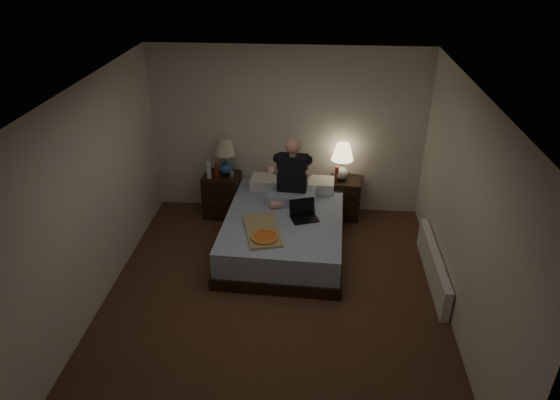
# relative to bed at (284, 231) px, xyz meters

# --- Properties ---
(floor) EXTENTS (4.00, 4.50, 0.00)m
(floor) POSITION_rel_bed_xyz_m (-0.04, -1.10, -0.26)
(floor) COLOR brown
(floor) RESTS_ON ground
(ceiling) EXTENTS (4.00, 4.50, 0.00)m
(ceiling) POSITION_rel_bed_xyz_m (-0.04, -1.10, 2.24)
(ceiling) COLOR white
(ceiling) RESTS_ON ground
(wall_back) EXTENTS (4.00, 0.00, 2.50)m
(wall_back) POSITION_rel_bed_xyz_m (-0.04, 1.15, 0.99)
(wall_back) COLOR white
(wall_back) RESTS_ON ground
(wall_front) EXTENTS (4.00, 0.00, 2.50)m
(wall_front) POSITION_rel_bed_xyz_m (-0.04, -3.35, 0.99)
(wall_front) COLOR white
(wall_front) RESTS_ON ground
(wall_left) EXTENTS (0.00, 4.50, 2.50)m
(wall_left) POSITION_rel_bed_xyz_m (-2.04, -1.10, 0.99)
(wall_left) COLOR white
(wall_left) RESTS_ON ground
(wall_right) EXTENTS (0.00, 4.50, 2.50)m
(wall_right) POSITION_rel_bed_xyz_m (1.96, -1.10, 0.99)
(wall_right) COLOR white
(wall_right) RESTS_ON ground
(bed) EXTENTS (1.62, 2.11, 0.51)m
(bed) POSITION_rel_bed_xyz_m (0.00, 0.00, 0.00)
(bed) COLOR #597BB2
(bed) RESTS_ON floor
(nightstand_left) EXTENTS (0.54, 0.49, 0.66)m
(nightstand_left) POSITION_rel_bed_xyz_m (-1.00, 0.84, 0.08)
(nightstand_left) COLOR black
(nightstand_left) RESTS_ON floor
(nightstand_right) EXTENTS (0.52, 0.48, 0.61)m
(nightstand_right) POSITION_rel_bed_xyz_m (0.84, 0.95, 0.05)
(nightstand_right) COLOR black
(nightstand_right) RESTS_ON floor
(lamp_left) EXTENTS (0.41, 0.41, 0.56)m
(lamp_left) POSITION_rel_bed_xyz_m (-0.94, 0.89, 0.69)
(lamp_left) COLOR navy
(lamp_left) RESTS_ON nightstand_left
(lamp_right) EXTENTS (0.41, 0.41, 0.56)m
(lamp_right) POSITION_rel_bed_xyz_m (0.77, 0.95, 0.64)
(lamp_right) COLOR #9B9992
(lamp_right) RESTS_ON nightstand_right
(water_bottle) EXTENTS (0.07, 0.07, 0.25)m
(water_bottle) POSITION_rel_bed_xyz_m (-1.16, 0.74, 0.53)
(water_bottle) COLOR silver
(water_bottle) RESTS_ON nightstand_left
(soda_can) EXTENTS (0.07, 0.07, 0.10)m
(soda_can) POSITION_rel_bed_xyz_m (-0.83, 0.77, 0.46)
(soda_can) COLOR beige
(soda_can) RESTS_ON nightstand_left
(beer_bottle_left) EXTENTS (0.06, 0.06, 0.23)m
(beer_bottle_left) POSITION_rel_bed_xyz_m (-1.03, 0.71, 0.52)
(beer_bottle_left) COLOR #5A200C
(beer_bottle_left) RESTS_ON nightstand_left
(beer_bottle_right) EXTENTS (0.06, 0.06, 0.23)m
(beer_bottle_right) POSITION_rel_bed_xyz_m (0.70, 0.89, 0.47)
(beer_bottle_right) COLOR #62240E
(beer_bottle_right) RESTS_ON nightstand_right
(person) EXTENTS (0.70, 0.57, 0.93)m
(person) POSITION_rel_bed_xyz_m (0.07, 0.39, 0.72)
(person) COLOR black
(person) RESTS_ON bed
(laptop) EXTENTS (0.41, 0.38, 0.24)m
(laptop) POSITION_rel_bed_xyz_m (0.27, -0.09, 0.38)
(laptop) COLOR black
(laptop) RESTS_ON bed
(pizza_box) EXTENTS (0.58, 0.84, 0.08)m
(pizza_box) POSITION_rel_bed_xyz_m (-0.20, -0.63, 0.30)
(pizza_box) COLOR tan
(pizza_box) RESTS_ON bed
(radiator) EXTENTS (0.10, 1.60, 0.40)m
(radiator) POSITION_rel_bed_xyz_m (1.89, -0.56, -0.06)
(radiator) COLOR white
(radiator) RESTS_ON floor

